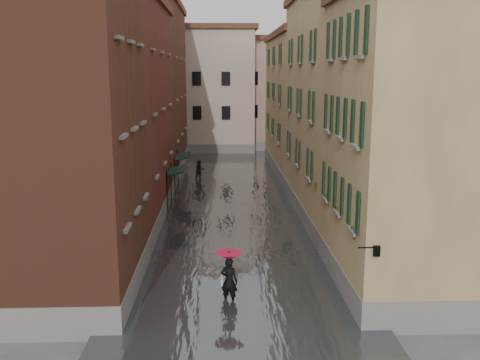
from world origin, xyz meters
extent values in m
plane|color=#4F4F51|center=(0.00, 0.00, 0.00)|extent=(120.00, 120.00, 0.00)
cube|color=#4C5055|center=(0.00, 13.00, 0.10)|extent=(10.00, 60.00, 0.20)
cube|color=brown|center=(-7.00, -2.00, 6.50)|extent=(6.00, 8.00, 13.00)
cube|color=maroon|center=(-7.00, 9.00, 6.25)|extent=(6.00, 14.00, 12.50)
cube|color=brown|center=(-7.00, 24.00, 7.00)|extent=(6.00, 16.00, 14.00)
cube|color=olive|center=(7.00, -2.00, 5.75)|extent=(6.00, 8.00, 11.50)
cube|color=tan|center=(7.00, 9.00, 6.50)|extent=(6.00, 14.00, 13.00)
cube|color=olive|center=(7.00, 24.00, 5.75)|extent=(6.00, 16.00, 11.50)
cube|color=beige|center=(-3.00, 38.00, 6.50)|extent=(12.00, 9.00, 13.00)
cube|color=tan|center=(6.00, 40.00, 6.00)|extent=(10.00, 9.00, 12.00)
cube|color=black|center=(-3.45, 11.14, 2.55)|extent=(1.09, 2.74, 0.31)
cylinder|color=black|center=(-3.95, 9.77, 1.40)|extent=(0.06, 0.06, 2.80)
cylinder|color=black|center=(-3.95, 12.51, 1.40)|extent=(0.06, 0.06, 2.80)
cube|color=black|center=(-3.45, 16.95, 2.55)|extent=(1.09, 3.22, 0.31)
cylinder|color=black|center=(-3.95, 15.34, 1.40)|extent=(0.06, 0.06, 2.80)
cylinder|color=black|center=(-3.95, 18.56, 1.40)|extent=(0.06, 0.06, 2.80)
cylinder|color=black|center=(4.05, -6.00, 3.10)|extent=(0.60, 0.05, 0.05)
cube|color=black|center=(4.35, -6.00, 3.00)|extent=(0.22, 0.22, 0.35)
cube|color=beige|center=(4.35, -6.00, 3.00)|extent=(0.14, 0.14, 0.24)
cube|color=brown|center=(4.12, -4.52, 3.15)|extent=(0.22, 0.85, 0.18)
imported|color=#265926|center=(4.12, -4.52, 3.57)|extent=(0.59, 0.51, 0.66)
cube|color=brown|center=(4.12, -1.71, 3.15)|extent=(0.22, 0.85, 0.18)
imported|color=#265926|center=(4.12, -1.71, 3.57)|extent=(0.59, 0.51, 0.66)
cube|color=brown|center=(4.12, 0.44, 3.15)|extent=(0.22, 0.85, 0.18)
imported|color=#265926|center=(4.12, 0.44, 3.57)|extent=(0.59, 0.51, 0.66)
cube|color=brown|center=(4.12, 2.98, 3.15)|extent=(0.22, 0.85, 0.18)
imported|color=#265926|center=(4.12, 2.98, 3.57)|extent=(0.59, 0.51, 0.66)
imported|color=black|center=(-0.39, -3.32, 0.92)|extent=(0.79, 0.66, 1.84)
cube|color=#BEB79D|center=(-0.67, -3.27, 0.95)|extent=(0.08, 0.30, 0.38)
cylinder|color=black|center=(-0.39, -3.32, 1.35)|extent=(0.02, 0.02, 1.00)
cone|color=red|center=(-0.39, -3.32, 1.92)|extent=(1.04, 1.04, 0.28)
imported|color=black|center=(-2.34, 20.34, 0.85)|extent=(1.00, 0.90, 1.69)
camera|label=1|loc=(-0.73, -22.37, 8.71)|focal=40.00mm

